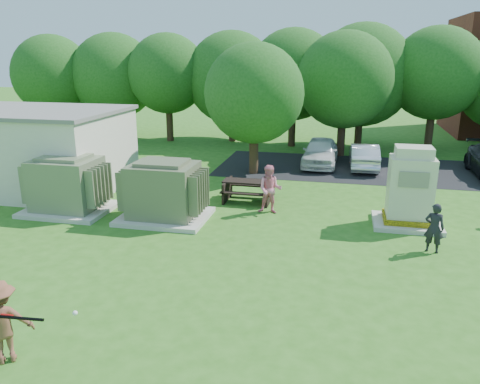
% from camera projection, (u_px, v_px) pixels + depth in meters
% --- Properties ---
extents(ground, '(120.00, 120.00, 0.00)m').
position_uv_depth(ground, '(205.00, 287.00, 11.57)').
color(ground, '#2D6619').
rests_on(ground, ground).
extents(service_building, '(10.00, 5.00, 3.20)m').
position_uv_depth(service_building, '(4.00, 150.00, 19.95)').
color(service_building, beige).
rests_on(service_building, ground).
extents(parking_strip, '(20.00, 6.00, 0.01)m').
position_uv_depth(parking_strip, '(423.00, 172.00, 22.73)').
color(parking_strip, '#232326').
rests_on(parking_strip, ground).
extents(transformer_left, '(3.00, 2.40, 2.07)m').
position_uv_depth(transformer_left, '(67.00, 186.00, 16.85)').
color(transformer_left, beige).
rests_on(transformer_left, ground).
extents(transformer_right, '(3.00, 2.40, 2.07)m').
position_uv_depth(transformer_right, '(164.00, 192.00, 16.08)').
color(transformer_right, beige).
rests_on(transformer_right, ground).
extents(generator_cabinet, '(2.20, 1.80, 2.68)m').
position_uv_depth(generator_cabinet, '(410.00, 192.00, 15.40)').
color(generator_cabinet, beige).
rests_on(generator_cabinet, ground).
extents(picnic_table, '(1.92, 1.44, 0.82)m').
position_uv_depth(picnic_table, '(248.00, 188.00, 18.15)').
color(picnic_table, black).
rests_on(picnic_table, ground).
extents(batter, '(1.21, 1.11, 1.63)m').
position_uv_depth(batter, '(2.00, 322.00, 8.60)').
color(batter, brown).
rests_on(batter, ground).
extents(person_by_generator, '(0.61, 0.48, 1.48)m').
position_uv_depth(person_by_generator, '(434.00, 228.00, 13.43)').
color(person_by_generator, black).
rests_on(person_by_generator, ground).
extents(person_at_picnic, '(0.88, 0.69, 1.77)m').
position_uv_depth(person_at_picnic, '(270.00, 189.00, 16.69)').
color(person_at_picnic, pink).
rests_on(person_at_picnic, ground).
extents(car_white, '(1.77, 4.21, 1.42)m').
position_uv_depth(car_white, '(320.00, 152.00, 23.88)').
color(car_white, silver).
rests_on(car_white, ground).
extents(car_silver_a, '(1.42, 3.84, 1.26)m').
position_uv_depth(car_silver_a, '(364.00, 156.00, 23.29)').
color(car_silver_a, silver).
rests_on(car_silver_a, ground).
extents(batting_equipment, '(1.43, 0.30, 0.19)m').
position_uv_depth(batting_equipment, '(27.00, 317.00, 8.27)').
color(batting_equipment, black).
rests_on(batting_equipment, ground).
extents(tree_row, '(41.30, 13.30, 7.30)m').
position_uv_depth(tree_row, '(323.00, 78.00, 27.31)').
color(tree_row, '#47301E').
rests_on(tree_row, ground).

